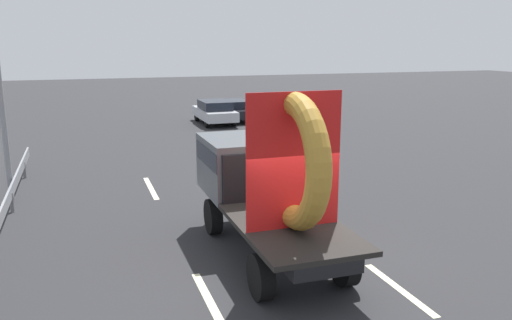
# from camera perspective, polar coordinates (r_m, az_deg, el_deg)

# --- Properties ---
(ground_plane) EXTENTS (120.00, 120.00, 0.00)m
(ground_plane) POSITION_cam_1_polar(r_m,az_deg,el_deg) (10.99, 4.47, -11.85)
(ground_plane) COLOR #28282B
(flatbed_truck) EXTENTS (2.02, 5.62, 3.70)m
(flatbed_truck) POSITION_cam_1_polar(r_m,az_deg,el_deg) (11.57, 0.66, -1.78)
(flatbed_truck) COLOR black
(flatbed_truck) RESTS_ON ground_plane
(distant_sedan) EXTENTS (1.74, 4.05, 1.32)m
(distant_sedan) POSITION_cam_1_polar(r_m,az_deg,el_deg) (29.77, -4.55, 5.35)
(distant_sedan) COLOR black
(distant_sedan) RESTS_ON ground_plane
(guardrail) EXTENTS (0.10, 15.52, 0.71)m
(guardrail) POSITION_cam_1_polar(r_m,az_deg,el_deg) (13.87, -26.18, -5.51)
(guardrail) COLOR gray
(guardrail) RESTS_ON ground_plane
(lane_dash_left_near) EXTENTS (0.16, 2.80, 0.01)m
(lane_dash_left_near) POSITION_cam_1_polar(r_m,az_deg,el_deg) (9.58, -4.81, -15.77)
(lane_dash_left_near) COLOR beige
(lane_dash_left_near) RESTS_ON ground_plane
(lane_dash_left_far) EXTENTS (0.16, 2.68, 0.01)m
(lane_dash_left_far) POSITION_cam_1_polar(r_m,az_deg,el_deg) (17.00, -11.48, -3.03)
(lane_dash_left_far) COLOR beige
(lane_dash_left_far) RESTS_ON ground_plane
(lane_dash_right_near) EXTENTS (0.16, 2.27, 0.01)m
(lane_dash_right_near) POSITION_cam_1_polar(r_m,az_deg,el_deg) (10.52, 15.44, -13.45)
(lane_dash_right_near) COLOR beige
(lane_dash_right_near) RESTS_ON ground_plane
(lane_dash_right_far) EXTENTS (0.16, 2.58, 0.01)m
(lane_dash_right_far) POSITION_cam_1_polar(r_m,az_deg,el_deg) (17.66, -0.00, -2.16)
(lane_dash_right_far) COLOR beige
(lane_dash_right_far) RESTS_ON ground_plane
(oncoming_car) EXTENTS (1.60, 3.73, 1.22)m
(oncoming_car) POSITION_cam_1_polar(r_m,az_deg,el_deg) (30.92, -2.42, 5.56)
(oncoming_car) COLOR black
(oncoming_car) RESTS_ON ground_plane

